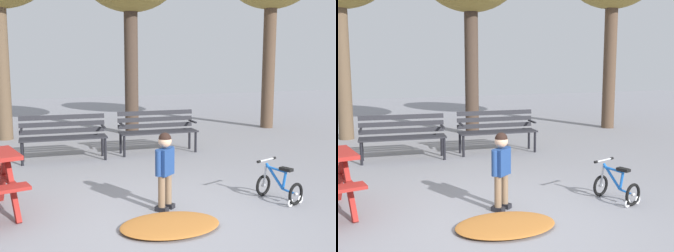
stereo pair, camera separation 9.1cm
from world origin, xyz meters
TOP-DOWN VIEW (x-y plane):
  - ground at (0.00, 0.00)m, footprint 36.00×36.00m
  - park_bench_far_left at (-0.55, 3.74)m, footprint 1.63×0.57m
  - park_bench_left at (1.35, 3.74)m, footprint 1.63×0.57m
  - child_standing at (0.24, 0.47)m, footprint 0.31×0.28m
  - kids_bicycle at (1.80, 0.23)m, footprint 0.50×0.63m
  - leaf_pile at (0.08, -0.11)m, footprint 1.20×0.87m

SIDE VIEW (x-z plane):
  - ground at x=0.00m, z-range 0.00..0.00m
  - leaf_pile at x=0.08m, z-range 0.00..0.07m
  - kids_bicycle at x=1.80m, z-range -0.07..0.47m
  - park_bench_far_left at x=-0.55m, z-range 0.08..0.94m
  - park_bench_left at x=1.35m, z-range 0.08..0.94m
  - child_standing at x=0.24m, z-range 0.08..1.07m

